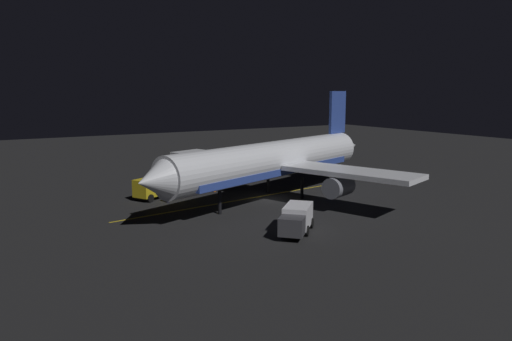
{
  "coord_description": "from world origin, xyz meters",
  "views": [
    {
      "loc": [
        -44.61,
        28.67,
        12.09
      ],
      "look_at": [
        0.0,
        2.0,
        3.5
      ],
      "focal_mm": 33.86,
      "sensor_mm": 36.0,
      "label": 1
    }
  ],
  "objects_px": {
    "traffic_cone_near_left": "(215,190)",
    "airliner": "(275,161)",
    "ground_crew_worker": "(168,195)",
    "catering_truck": "(297,220)",
    "baggage_truck": "(157,187)",
    "traffic_cone_near_right": "(219,188)"
  },
  "relations": [
    {
      "from": "catering_truck",
      "to": "baggage_truck",
      "type": "bearing_deg",
      "value": 15.89
    },
    {
      "from": "baggage_truck",
      "to": "catering_truck",
      "type": "height_order",
      "value": "baggage_truck"
    },
    {
      "from": "traffic_cone_near_right",
      "to": "baggage_truck",
      "type": "bearing_deg",
      "value": 93.12
    },
    {
      "from": "baggage_truck",
      "to": "airliner",
      "type": "bearing_deg",
      "value": -123.38
    },
    {
      "from": "baggage_truck",
      "to": "traffic_cone_near_left",
      "type": "relative_size",
      "value": 11.66
    },
    {
      "from": "airliner",
      "to": "baggage_truck",
      "type": "height_order",
      "value": "airliner"
    },
    {
      "from": "ground_crew_worker",
      "to": "traffic_cone_near_left",
      "type": "distance_m",
      "value": 7.43
    },
    {
      "from": "traffic_cone_near_left",
      "to": "traffic_cone_near_right",
      "type": "height_order",
      "value": "same"
    },
    {
      "from": "airliner",
      "to": "catering_truck",
      "type": "bearing_deg",
      "value": 155.02
    },
    {
      "from": "airliner",
      "to": "ground_crew_worker",
      "type": "distance_m",
      "value": 12.42
    },
    {
      "from": "baggage_truck",
      "to": "traffic_cone_near_right",
      "type": "height_order",
      "value": "baggage_truck"
    },
    {
      "from": "airliner",
      "to": "traffic_cone_near_left",
      "type": "relative_size",
      "value": 66.44
    },
    {
      "from": "baggage_truck",
      "to": "catering_truck",
      "type": "relative_size",
      "value": 1.2
    },
    {
      "from": "airliner",
      "to": "traffic_cone_near_left",
      "type": "distance_m",
      "value": 9.07
    },
    {
      "from": "traffic_cone_near_left",
      "to": "airliner",
      "type": "bearing_deg",
      "value": -149.27
    },
    {
      "from": "baggage_truck",
      "to": "traffic_cone_near_right",
      "type": "xyz_separation_m",
      "value": [
        0.45,
        -8.21,
        -0.99
      ]
    },
    {
      "from": "catering_truck",
      "to": "ground_crew_worker",
      "type": "xyz_separation_m",
      "value": [
        16.57,
        5.41,
        -0.31
      ]
    },
    {
      "from": "baggage_truck",
      "to": "traffic_cone_near_left",
      "type": "distance_m",
      "value": 7.19
    },
    {
      "from": "traffic_cone_near_left",
      "to": "traffic_cone_near_right",
      "type": "distance_m",
      "value": 1.42
    },
    {
      "from": "airliner",
      "to": "traffic_cone_near_left",
      "type": "bearing_deg",
      "value": 30.73
    },
    {
      "from": "catering_truck",
      "to": "traffic_cone_near_left",
      "type": "distance_m",
      "value": 19.22
    },
    {
      "from": "ground_crew_worker",
      "to": "traffic_cone_near_right",
      "type": "height_order",
      "value": "ground_crew_worker"
    }
  ]
}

